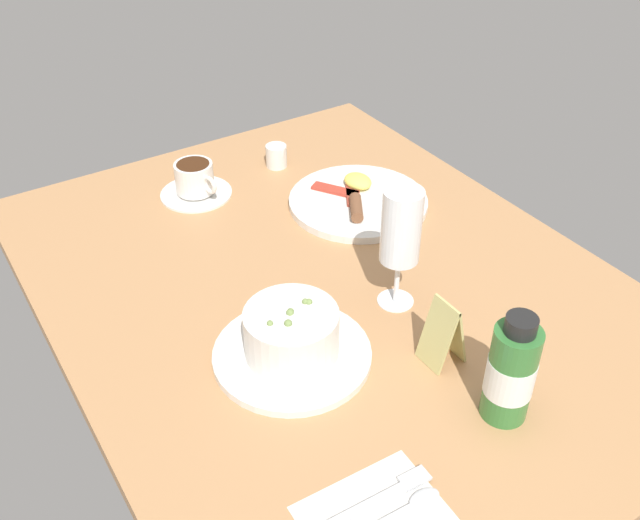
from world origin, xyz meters
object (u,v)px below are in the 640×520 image
Objects in this scene: creamer_jug at (277,156)px; menu_card at (444,332)px; porridge_bowl at (292,338)px; wine_glass at (401,231)px; coffee_cup at (195,182)px; sauce_bottle_green at (511,372)px; breakfast_plate at (358,200)px; cutlery_setting at (378,513)px.

menu_card is (60.89, -8.34, 2.65)cm from creamer_jug.
porridge_bowl is 1.13× the size of wine_glass.
sauce_bottle_green is at bearing 8.35° from coffee_cup.
coffee_cup is 18.65cm from creamer_jug.
breakfast_plate is 42.41cm from menu_card.
sauce_bottle_green is 1.60× the size of menu_card.
sauce_bottle_green is 0.62× the size of breakfast_plate.
creamer_jug is at bearing 152.29° from porridge_bowl.
menu_card is at bearing -18.94° from breakfast_plate.
porridge_bowl reaches higher than creamer_jug.
breakfast_plate is (20.97, 5.36, -1.47)cm from creamer_jug.
wine_glass is (45.92, 12.57, 10.30)cm from coffee_cup.
creamer_jug is 61.52cm from menu_card.
breakfast_plate is at bearing 50.83° from coffee_cup.
coffee_cup is 60.34cm from menu_card.
wine_glass reaches higher than porridge_bowl.
breakfast_plate is (19.51, 23.95, -1.99)cm from coffee_cup.
cutlery_setting is 1.67× the size of menu_card.
porridge_bowl reaches higher than breakfast_plate.
wine_glass is 26.30cm from sauce_bottle_green.
coffee_cup is at bearing -171.65° from sauce_bottle_green.
menu_card is (13.50, -2.33, -8.18)cm from wine_glass.
porridge_bowl is 0.87× the size of breakfast_plate.
porridge_bowl is 1.65× the size of coffee_cup.
creamer_jug is at bearing 172.77° from wine_glass.
menu_card is at bearing 9.78° from coffee_cup.
menu_card reaches higher than breakfast_plate.
wine_glass reaches higher than menu_card.
coffee_cup is at bearing -164.69° from wine_glass.
breakfast_plate reaches higher than cutlery_setting.
menu_card is (39.92, -13.70, 4.12)cm from breakfast_plate.
creamer_jug is 0.20× the size of breakfast_plate.
porridge_bowl is 21.05cm from menu_card.
coffee_cup reaches higher than creamer_jug.
wine_glass is 31.28cm from breakfast_plate.
creamer_jug is 48.98cm from wine_glass.
sauce_bottle_green is at bearing -14.52° from breakfast_plate.
wine_glass reaches higher than coffee_cup.
cutlery_setting is 66.24cm from breakfast_plate.
sauce_bottle_green is at bearing -4.66° from wine_glass.
cutlery_setting is at bearing -21.95° from creamer_jug.
sauce_bottle_green is at bearing 1.17° from menu_card.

